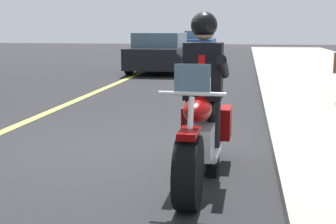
{
  "coord_description": "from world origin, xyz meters",
  "views": [
    {
      "loc": [
        5.53,
        1.64,
        1.57
      ],
      "look_at": [
        1.09,
        0.89,
        0.75
      ],
      "focal_mm": 49.3,
      "sensor_mm": 36.0,
      "label": 1
    }
  ],
  "objects_px": {
    "motorcycle_main": "(201,137)",
    "car_silver": "(161,52)",
    "rider_main": "(203,79)",
    "car_dark": "(199,42)"
  },
  "relations": [
    {
      "from": "motorcycle_main",
      "to": "rider_main",
      "type": "xyz_separation_m",
      "value": [
        -0.19,
        0.0,
        0.58
      ]
    },
    {
      "from": "motorcycle_main",
      "to": "car_silver",
      "type": "xyz_separation_m",
      "value": [
        -11.94,
        -2.61,
        0.24
      ]
    },
    {
      "from": "rider_main",
      "to": "car_silver",
      "type": "height_order",
      "value": "rider_main"
    },
    {
      "from": "motorcycle_main",
      "to": "car_dark",
      "type": "bearing_deg",
      "value": -174.22
    },
    {
      "from": "motorcycle_main",
      "to": "rider_main",
      "type": "relative_size",
      "value": 1.27
    },
    {
      "from": "car_silver",
      "to": "car_dark",
      "type": "bearing_deg",
      "value": 179.21
    },
    {
      "from": "motorcycle_main",
      "to": "car_silver",
      "type": "relative_size",
      "value": 0.48
    },
    {
      "from": "rider_main",
      "to": "car_silver",
      "type": "relative_size",
      "value": 0.38
    },
    {
      "from": "motorcycle_main",
      "to": "car_dark",
      "type": "xyz_separation_m",
      "value": [
        -24.13,
        -2.44,
        0.24
      ]
    },
    {
      "from": "car_silver",
      "to": "car_dark",
      "type": "distance_m",
      "value": 12.18
    }
  ]
}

